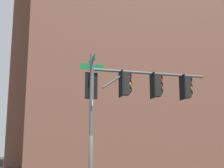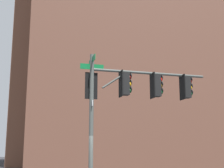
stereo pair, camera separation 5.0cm
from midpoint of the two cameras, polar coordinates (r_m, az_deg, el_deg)
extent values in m
cylinder|color=#4C514C|center=(13.84, -3.72, -6.88)|extent=(0.18, 0.18, 6.00)
cylinder|color=#4C514C|center=(15.01, 6.48, 1.85)|extent=(5.29, 1.18, 0.12)
cylinder|color=#4C514C|center=(14.35, 0.16, 0.55)|extent=(1.03, 0.29, 0.75)
cube|color=#0F6B33|center=(14.33, -3.57, 4.16)|extent=(0.26, 1.17, 0.24)
cube|color=#0F6B33|center=(14.25, -3.59, 2.99)|extent=(1.02, 0.23, 0.24)
cube|color=white|center=(13.94, -3.67, -3.39)|extent=(0.12, 0.45, 0.24)
cube|color=black|center=(14.48, 2.16, 0.01)|extent=(0.40, 0.40, 1.00)
cube|color=black|center=(14.42, 1.44, 0.05)|extent=(0.15, 0.54, 1.16)
sphere|color=#470A07|center=(14.61, 2.91, 1.11)|extent=(0.20, 0.20, 0.20)
cylinder|color=black|center=(14.65, 3.15, 1.44)|extent=(0.08, 0.23, 0.23)
sphere|color=#F29E0C|center=(14.55, 2.92, -0.04)|extent=(0.20, 0.20, 0.20)
cylinder|color=black|center=(14.58, 3.16, 0.29)|extent=(0.08, 0.23, 0.23)
sphere|color=#0A3819|center=(14.49, 2.94, -1.20)|extent=(0.20, 0.20, 0.20)
cylinder|color=black|center=(14.53, 3.17, -0.86)|extent=(0.08, 0.23, 0.23)
cube|color=black|center=(15.00, 7.58, -0.31)|extent=(0.40, 0.40, 1.00)
cube|color=black|center=(14.93, 6.91, -0.27)|extent=(0.15, 0.54, 1.16)
sphere|color=red|center=(15.15, 8.26, 0.77)|extent=(0.20, 0.20, 0.20)
cylinder|color=black|center=(15.19, 8.48, 1.08)|extent=(0.08, 0.23, 0.23)
sphere|color=#4C330A|center=(15.09, 8.30, -0.35)|extent=(0.20, 0.20, 0.20)
cylinder|color=black|center=(15.13, 8.51, -0.03)|extent=(0.08, 0.23, 0.23)
sphere|color=#0A3819|center=(15.03, 8.33, -1.47)|extent=(0.20, 0.20, 0.20)
cylinder|color=black|center=(15.07, 8.55, -1.14)|extent=(0.08, 0.23, 0.23)
cube|color=black|center=(15.65, 12.60, -0.59)|extent=(0.40, 0.40, 1.00)
cube|color=black|center=(15.56, 11.99, -0.56)|extent=(0.15, 0.54, 1.16)
sphere|color=#470A07|center=(15.81, 13.21, 0.44)|extent=(0.20, 0.20, 0.20)
cylinder|color=black|center=(15.86, 13.40, 0.74)|extent=(0.08, 0.23, 0.23)
sphere|color=#F29E0C|center=(15.75, 13.26, -0.63)|extent=(0.20, 0.20, 0.20)
cylinder|color=black|center=(15.80, 13.45, -0.32)|extent=(0.08, 0.23, 0.23)
sphere|color=#0A3819|center=(15.70, 13.31, -1.71)|extent=(0.20, 0.20, 0.20)
cylinder|color=black|center=(15.74, 13.50, -1.39)|extent=(0.08, 0.23, 0.23)
cube|color=black|center=(14.35, -3.88, -0.44)|extent=(0.40, 0.40, 1.00)
cube|color=black|center=(14.17, -3.72, -0.30)|extent=(0.54, 0.15, 1.16)
sphere|color=#470A07|center=(14.61, -4.03, 0.57)|extent=(0.20, 0.20, 0.20)
cylinder|color=black|center=(14.69, -4.08, 0.86)|extent=(0.23, 0.08, 0.23)
sphere|color=#F29E0C|center=(14.55, -4.05, -0.59)|extent=(0.20, 0.20, 0.20)
cylinder|color=black|center=(14.63, -4.09, -0.29)|extent=(0.23, 0.08, 0.23)
sphere|color=#0A3819|center=(14.49, -4.06, -1.75)|extent=(0.20, 0.20, 0.20)
cylinder|color=black|center=(14.57, -4.11, -1.45)|extent=(0.23, 0.08, 0.23)
cube|color=brown|center=(45.94, 5.99, 12.41)|extent=(27.49, 19.68, 40.98)
cube|color=brown|center=(52.33, -3.35, 10.23)|extent=(20.60, 17.13, 42.57)
cube|color=brown|center=(77.45, -4.31, 0.56)|extent=(20.37, 14.39, 36.19)
camera|label=1|loc=(0.03, -90.10, 0.02)|focal=52.79mm
camera|label=2|loc=(0.03, 89.90, -0.02)|focal=52.79mm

